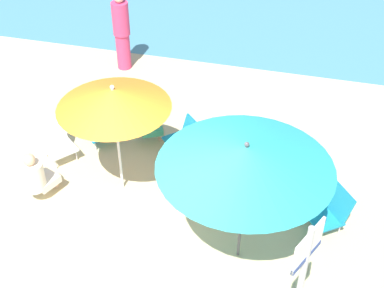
# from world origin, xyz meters

# --- Properties ---
(ground_plane) EXTENTS (40.00, 40.00, 0.00)m
(ground_plane) POSITION_xyz_m (0.00, 0.00, 0.00)
(ground_plane) COLOR #CCB789
(umbrella_teal) EXTENTS (2.13, 2.13, 1.92)m
(umbrella_teal) POSITION_xyz_m (1.35, 0.62, 1.71)
(umbrella_teal) COLOR #4C4C51
(umbrella_teal) RESTS_ON ground_plane
(umbrella_orange) EXTENTS (1.60, 1.60, 1.85)m
(umbrella_orange) POSITION_xyz_m (-0.63, 1.49, 1.64)
(umbrella_orange) COLOR silver
(umbrella_orange) RESTS_ON ground_plane
(beach_chair_a) EXTENTS (0.76, 0.76, 0.56)m
(beach_chair_a) POSITION_xyz_m (0.09, 2.59, 0.29)
(beach_chair_a) COLOR teal
(beach_chair_a) RESTS_ON ground_plane
(beach_chair_b) EXTENTS (0.76, 0.76, 0.64)m
(beach_chair_b) POSITION_xyz_m (-1.46, 2.59, 0.30)
(beach_chair_b) COLOR teal
(beach_chair_b) RESTS_ON ground_plane
(beach_chair_c) EXTENTS (0.74, 0.72, 0.66)m
(beach_chair_c) POSITION_xyz_m (-1.96, 1.96, 0.32)
(beach_chair_c) COLOR white
(beach_chair_c) RESTS_ON ground_plane
(beach_chair_d) EXTENTS (0.72, 0.72, 0.65)m
(beach_chair_d) POSITION_xyz_m (2.48, 1.46, 0.33)
(beach_chair_d) COLOR teal
(beach_chair_d) RESTS_ON ground_plane
(person_a) EXTENTS (0.56, 0.48, 0.91)m
(person_a) POSITION_xyz_m (-0.68, 2.68, 0.45)
(person_a) COLOR #389970
(person_a) RESTS_ON ground_plane
(person_b) EXTENTS (0.34, 0.34, 1.63)m
(person_b) POSITION_xyz_m (-1.92, 5.01, 0.82)
(person_b) COLOR #DB3866
(person_b) RESTS_ON ground_plane
(person_c) EXTENTS (0.46, 0.57, 0.86)m
(person_c) POSITION_xyz_m (-1.76, 0.96, 0.42)
(person_c) COLOR silver
(person_c) RESTS_ON ground_plane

